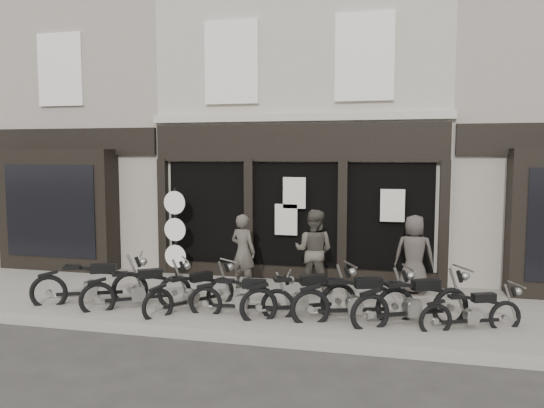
% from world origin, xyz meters
% --- Properties ---
extents(ground_plane, '(90.00, 90.00, 0.00)m').
position_xyz_m(ground_plane, '(0.00, 0.00, 0.00)').
color(ground_plane, '#2D2B28').
rests_on(ground_plane, ground).
extents(pavement, '(30.00, 4.20, 0.12)m').
position_xyz_m(pavement, '(0.00, 0.90, 0.06)').
color(pavement, slate).
rests_on(pavement, ground_plane).
extents(kerb, '(30.00, 0.25, 0.13)m').
position_xyz_m(kerb, '(0.00, -1.25, 0.07)').
color(kerb, gray).
rests_on(kerb, ground_plane).
extents(central_building, '(7.30, 6.22, 8.34)m').
position_xyz_m(central_building, '(0.00, 5.95, 4.08)').
color(central_building, '#AFA996').
rests_on(central_building, ground).
extents(neighbour_left, '(5.60, 6.73, 8.34)m').
position_xyz_m(neighbour_left, '(-6.35, 5.90, 4.04)').
color(neighbour_left, gray).
rests_on(neighbour_left, ground).
extents(motorcycle_0, '(2.20, 1.23, 1.12)m').
position_xyz_m(motorcycle_0, '(-3.68, -0.11, 0.45)').
color(motorcycle_0, black).
rests_on(motorcycle_0, ground).
extents(motorcycle_1, '(1.94, 1.46, 1.06)m').
position_xyz_m(motorcycle_1, '(-2.60, -0.15, 0.42)').
color(motorcycle_1, black).
rests_on(motorcycle_1, ground).
extents(motorcycle_2, '(1.44, 1.81, 1.00)m').
position_xyz_m(motorcycle_2, '(-1.49, -0.06, 0.40)').
color(motorcycle_2, black).
rests_on(motorcycle_2, ground).
extents(motorcycle_3, '(2.06, 0.56, 0.99)m').
position_xyz_m(motorcycle_3, '(-0.41, -0.16, 0.39)').
color(motorcycle_3, black).
rests_on(motorcycle_3, ground).
extents(motorcycle_4, '(2.11, 1.31, 1.10)m').
position_xyz_m(motorcycle_4, '(0.68, 0.00, 0.44)').
color(motorcycle_4, black).
rests_on(motorcycle_4, ground).
extents(motorcycle_5, '(2.24, 1.07, 1.11)m').
position_xyz_m(motorcycle_5, '(1.69, -0.02, 0.44)').
color(motorcycle_5, black).
rests_on(motorcycle_5, ground).
extents(motorcycle_6, '(2.15, 1.36, 1.12)m').
position_xyz_m(motorcycle_6, '(2.72, 0.03, 0.44)').
color(motorcycle_6, black).
rests_on(motorcycle_6, ground).
extents(motorcycle_7, '(1.80, 0.94, 0.91)m').
position_xyz_m(motorcycle_7, '(3.73, 0.00, 0.36)').
color(motorcycle_7, black).
rests_on(motorcycle_7, ground).
extents(man_left, '(0.72, 0.59, 1.71)m').
position_xyz_m(man_left, '(-0.97, 1.74, 0.98)').
color(man_left, '#443F38').
rests_on(man_left, pavement).
extents(man_centre, '(0.98, 0.81, 1.84)m').
position_xyz_m(man_centre, '(0.63, 1.87, 1.04)').
color(man_centre, '#4A453B').
rests_on(man_centre, pavement).
extents(man_right, '(0.87, 0.58, 1.75)m').
position_xyz_m(man_right, '(2.79, 2.21, 0.99)').
color(man_right, '#3F3934').
rests_on(man_right, pavement).
extents(advert_sign_post, '(0.57, 0.37, 2.35)m').
position_xyz_m(advert_sign_post, '(-2.89, 2.37, 1.14)').
color(advert_sign_post, black).
rests_on(advert_sign_post, ground).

